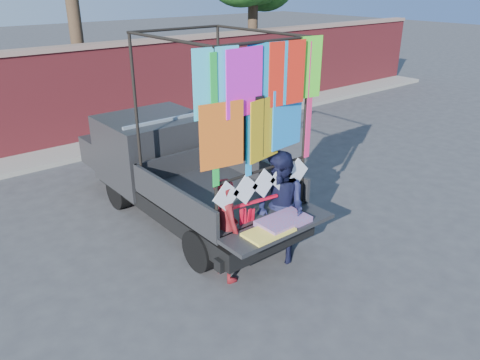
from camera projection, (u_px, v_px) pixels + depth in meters
ground at (232, 253)px, 7.69m from camera, size 90.00×90.00×0.00m
brick_wall at (64, 97)px, 12.13m from camera, size 30.00×0.45×2.61m
curb at (81, 150)px, 12.14m from camera, size 30.00×1.20×0.12m
pickup_truck at (169, 166)px, 8.94m from camera, size 2.17×5.45×3.43m
woman at (226, 230)px, 6.78m from camera, size 0.45×0.63×1.61m
man at (280, 208)px, 7.21m from camera, size 0.73×0.91×1.80m
streamer_bundle at (250, 214)px, 6.89m from camera, size 0.84×0.15×0.58m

